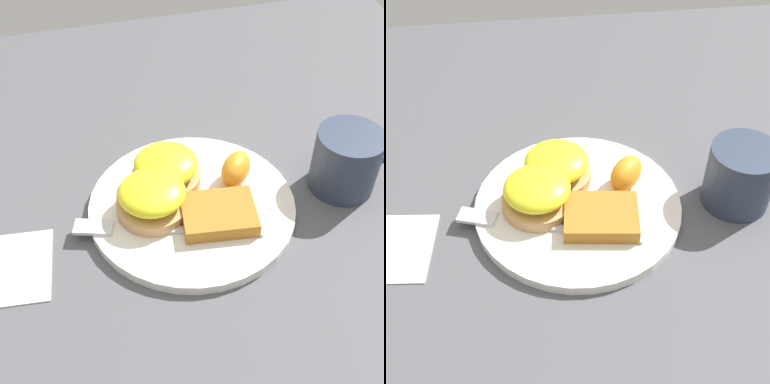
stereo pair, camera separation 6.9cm
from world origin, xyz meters
TOP-DOWN VIEW (x-y plane):
  - ground_plane at (0.00, 0.00)m, footprint 1.10×1.10m
  - plate at (0.00, 0.00)m, footprint 0.27×0.27m
  - sandwich_benedict_left at (-0.02, 0.05)m, footprint 0.09×0.09m
  - sandwich_benedict_right at (-0.05, -0.00)m, footprint 0.09×0.09m
  - hashbrown_patty at (0.02, -0.04)m, footprint 0.10×0.09m
  - orange_wedge at (0.07, 0.02)m, footprint 0.07×0.07m
  - fork at (-0.06, -0.04)m, footprint 0.23×0.09m
  - cup at (0.22, -0.01)m, footprint 0.12×0.09m
  - napkin at (-0.24, -0.04)m, footprint 0.12×0.12m

SIDE VIEW (x-z plane):
  - ground_plane at x=0.00m, z-range 0.00..0.00m
  - napkin at x=-0.24m, z-range 0.00..0.00m
  - plate at x=0.00m, z-range 0.00..0.01m
  - fork at x=-0.06m, z-range 0.01..0.02m
  - hashbrown_patty at x=0.02m, z-range 0.01..0.03m
  - orange_wedge at x=0.07m, z-range 0.01..0.06m
  - sandwich_benedict_left at x=-0.02m, z-range 0.01..0.06m
  - sandwich_benedict_right at x=-0.05m, z-range 0.01..0.06m
  - cup at x=0.22m, z-range 0.00..0.09m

